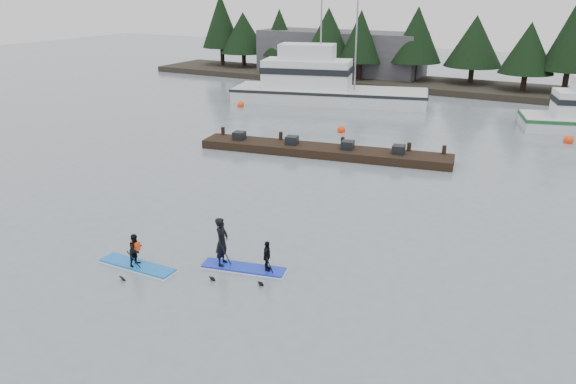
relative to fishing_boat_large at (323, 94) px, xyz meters
The scene contains 11 objects.
ground 31.80m from the fishing_boat_large, 72.40° to the right, with size 160.00×160.00×0.00m, color slate.
far_shore 15.15m from the fishing_boat_large, 50.59° to the left, with size 70.00×8.00×0.60m, color #2D281E.
treeline 15.16m from the fishing_boat_large, 50.59° to the left, with size 60.00×4.00×8.00m, color black, non-canonical shape.
waterfront_building 14.49m from the fishing_boat_large, 107.76° to the left, with size 18.00×6.00×5.00m, color #4C4C51.
fishing_boat_large is the anchor object (origin of this frame).
floating_dock 16.50m from the fishing_boat_large, 64.99° to the right, with size 15.27×2.04×0.51m, color black.
buoy_b 10.82m from the fishing_boat_large, 58.26° to the right, with size 0.56×0.56×0.56m, color #FF3D0C.
buoy_c 20.45m from the fishing_boat_large, 13.47° to the right, with size 0.63×0.63×0.63m, color #FF3D0C.
buoy_a 7.44m from the fishing_boat_large, 135.71° to the right, with size 0.59×0.59×0.59m, color #FF3D0C.
paddleboard_solo 32.08m from the fishing_boat_large, 77.14° to the right, with size 3.03×1.04×1.80m.
paddleboard_duo 31.40m from the fishing_boat_large, 70.67° to the right, with size 3.15×1.52×2.44m.
Camera 1 is at (11.03, -14.39, 9.63)m, focal length 35.00 mm.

